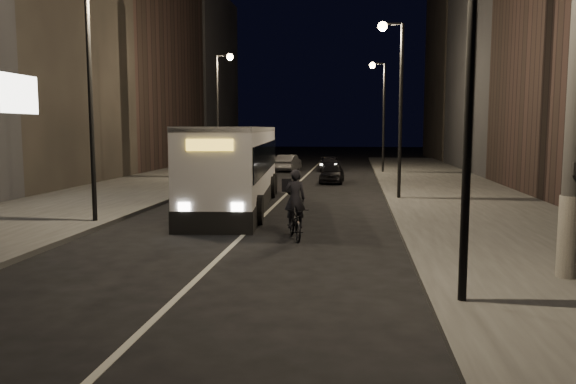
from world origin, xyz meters
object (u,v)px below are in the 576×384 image
(cyclist_on_bicycle, at_px, (295,216))
(streetlight_right_far, at_px, (380,102))
(streetlight_left_near, at_px, (97,71))
(car_near, at_px, (332,173))
(city_bus, at_px, (236,164))
(utility_pole, at_px, (573,168))
(streetlight_left_far, at_px, (221,99))
(car_far, at_px, (330,164))
(car_mid, at_px, (288,163))
(streetlight_right_near, at_px, (457,20))
(streetlight_right_mid, at_px, (395,86))

(cyclist_on_bicycle, bearing_deg, streetlight_right_far, 66.66)
(streetlight_left_near, distance_m, car_near, 18.79)
(city_bus, bearing_deg, utility_pole, -53.47)
(streetlight_left_far, xyz_separation_m, car_far, (6.84, 8.21, -4.80))
(streetlight_right_far, height_order, cyclist_on_bicycle, streetlight_right_far)
(streetlight_right_far, relative_size, car_mid, 2.02)
(streetlight_right_far, xyz_separation_m, city_bus, (-6.93, -18.92, -3.47))
(car_far, bearing_deg, car_near, -90.01)
(car_near, bearing_deg, cyclist_on_bicycle, -89.76)
(streetlight_right_far, distance_m, streetlight_left_near, 26.26)
(streetlight_right_near, xyz_separation_m, car_far, (-3.82, 34.21, -4.80))
(streetlight_left_far, relative_size, city_bus, 0.62)
(streetlight_right_far, bearing_deg, car_far, 149.94)
(streetlight_right_far, relative_size, cyclist_on_bicycle, 3.73)
(car_mid, bearing_deg, streetlight_right_near, 107.77)
(utility_pole, relative_size, cyclist_on_bicycle, 2.76)
(streetlight_left_far, bearing_deg, city_bus, -73.89)
(cyclist_on_bicycle, height_order, car_near, cyclist_on_bicycle)
(utility_pole, height_order, car_near, utility_pole)
(city_bus, relative_size, car_mid, 3.24)
(city_bus, bearing_deg, streetlight_left_far, 101.15)
(streetlight_right_near, relative_size, streetlight_right_far, 1.00)
(streetlight_right_near, bearing_deg, streetlight_right_mid, 90.00)
(streetlight_left_near, relative_size, car_mid, 2.02)
(streetlight_right_far, relative_size, car_near, 2.27)
(streetlight_left_near, distance_m, streetlight_left_far, 18.00)
(streetlight_right_mid, relative_size, city_bus, 0.62)
(streetlight_right_far, distance_m, car_near, 9.38)
(streetlight_right_near, bearing_deg, car_far, 96.38)
(streetlight_right_near, height_order, utility_pole, streetlight_right_near)
(streetlight_left_near, relative_size, city_bus, 0.62)
(streetlight_left_far, height_order, city_bus, streetlight_left_far)
(streetlight_right_far, xyz_separation_m, car_far, (-3.82, 2.21, -4.80))
(city_bus, xyz_separation_m, car_near, (3.69, 11.51, -1.28))
(streetlight_left_far, bearing_deg, streetlight_right_far, 29.36)
(streetlight_right_far, height_order, streetlight_left_far, same)
(utility_pole, bearing_deg, city_bus, 131.49)
(cyclist_on_bicycle, distance_m, car_near, 18.28)
(car_near, distance_m, car_far, 9.64)
(streetlight_right_far, relative_size, utility_pole, 1.35)
(streetlight_left_far, bearing_deg, car_far, 50.21)
(streetlight_right_mid, bearing_deg, car_near, 110.66)
(city_bus, distance_m, cyclist_on_bicycle, 7.62)
(streetlight_left_near, distance_m, cyclist_on_bicycle, 8.61)
(streetlight_right_mid, xyz_separation_m, utility_pole, (2.87, -14.00, -2.80))
(car_near, xyz_separation_m, car_mid, (-3.88, 9.13, 0.05))
(streetlight_right_mid, distance_m, utility_pole, 14.56)
(streetlight_right_mid, bearing_deg, streetlight_right_near, -90.00)
(utility_pole, distance_m, car_far, 32.96)
(streetlight_right_near, relative_size, car_far, 2.09)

